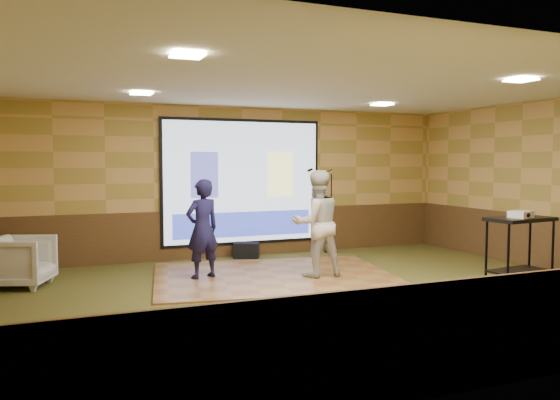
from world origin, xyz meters
name	(u,v)px	position (x,y,z in m)	size (l,w,h in m)	color
ground	(318,294)	(0.00, 0.00, 0.00)	(9.00, 9.00, 0.00)	#303D1B
room_shell	(318,148)	(0.00, 0.00, 2.09)	(9.04, 7.04, 3.02)	tan
wainscot_back	(243,232)	(0.00, 3.48, 0.47)	(9.00, 0.04, 0.95)	#443116
wainscot_front	(498,330)	(0.00, -3.48, 0.47)	(9.00, 0.04, 0.95)	#443116
wainscot_right	(548,244)	(4.48, 0.00, 0.47)	(0.04, 7.00, 0.95)	#443116
projector_screen	(243,183)	(0.00, 3.44, 1.47)	(3.32, 0.06, 2.52)	black
downlight_nw	(141,94)	(-2.20, 1.80, 2.97)	(0.32, 0.32, 0.02)	#FFEDBF
downlight_ne	(382,105)	(2.20, 1.80, 2.97)	(0.32, 0.32, 0.02)	#FFEDBF
downlight_sw	(187,55)	(-2.20, -1.50, 2.97)	(0.32, 0.32, 0.02)	#FFEDBF
downlight_se	(521,80)	(2.20, -1.50, 2.97)	(0.32, 0.32, 0.02)	#FFEDBF
dance_floor	(274,275)	(-0.15, 1.35, 0.01)	(3.89, 2.96, 0.03)	olive
player_left	(202,229)	(-1.31, 1.56, 0.83)	(0.58, 0.38, 1.60)	#181544
player_right	(317,223)	(0.46, 0.99, 0.90)	(0.85, 0.66, 1.74)	beige
av_table	(520,237)	(2.94, -0.85, 0.78)	(1.02, 0.54, 1.08)	black
projector	(521,214)	(2.89, -0.90, 1.13)	(0.31, 0.26, 0.10)	white
mic_stand	(329,229)	(1.80, 3.18, 0.49)	(0.70, 0.29, 1.78)	black
banquet_chair	(21,262)	(-4.00, 2.09, 0.39)	(0.83, 0.85, 0.78)	gray
duffel_bag	(246,250)	(-0.02, 3.19, 0.15)	(0.49, 0.33, 0.31)	black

